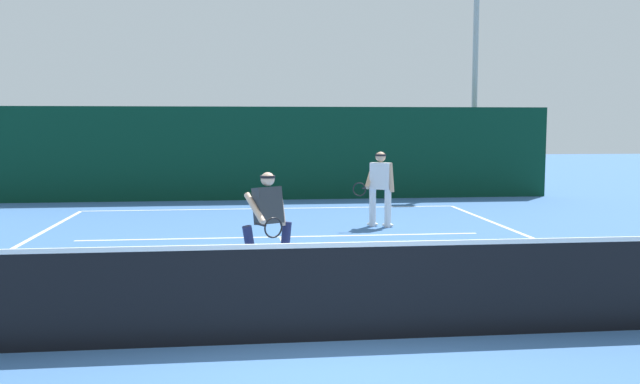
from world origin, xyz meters
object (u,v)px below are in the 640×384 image
Objects in this scene: player_near at (268,219)px; light_pole at (476,37)px; player_far at (380,186)px; tennis_ball at (271,251)px.

light_pole is (7.20, 11.75, 4.18)m from player_near.
light_pole reaches higher than player_far.
light_pole is at bearing -150.46° from player_near.
light_pole is (4.62, 7.30, 4.12)m from player_far.
tennis_ball is (-2.47, -2.72, -0.86)m from player_far.
player_near is 0.94× the size of player_far.
tennis_ball is at bearing -125.27° from light_pole.
tennis_ball is (0.11, 1.72, -0.80)m from player_near.
player_far is 24.69× the size of tennis_ball.
player_near is 0.18× the size of light_pole.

